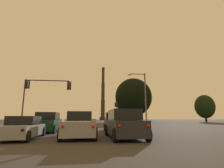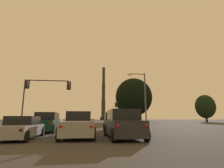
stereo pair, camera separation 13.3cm
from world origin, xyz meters
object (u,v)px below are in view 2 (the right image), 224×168
at_px(sedan_left_lane_second, 22,128).
at_px(street_lamp, 142,94).
at_px(suv_right_lane_front, 114,122).
at_px(suv_left_lane_front, 47,123).
at_px(pickup_truck_center_lane_second, 78,125).
at_px(smokestack, 103,99).
at_px(traffic_light_far_right, 116,109).
at_px(traffic_light_overhead_left, 40,90).
at_px(suv_right_lane_second, 123,124).

distance_m(sedan_left_lane_second, street_lamp, 17.78).
bearing_deg(sedan_left_lane_second, suv_right_lane_front, 39.16).
distance_m(sedan_left_lane_second, suv_left_lane_front, 5.64).
height_order(pickup_truck_center_lane_second, sedan_left_lane_second, pickup_truck_center_lane_second).
bearing_deg(suv_left_lane_front, smokestack, 82.14).
bearing_deg(traffic_light_far_right, smokestack, 88.25).
bearing_deg(suv_left_lane_front, traffic_light_far_right, 68.42).
bearing_deg(traffic_light_overhead_left, suv_left_lane_front, -67.51).
bearing_deg(traffic_light_overhead_left, traffic_light_far_right, 58.68).
relative_size(pickup_truck_center_lane_second, traffic_light_overhead_left, 0.83).
bearing_deg(street_lamp, suv_right_lane_second, -112.12).
relative_size(traffic_light_overhead_left, smokestack, 0.15).
distance_m(sedan_left_lane_second, smokestack, 139.53).
distance_m(suv_left_lane_front, street_lamp, 14.11).
height_order(pickup_truck_center_lane_second, suv_right_lane_second, suv_right_lane_second).
xyz_separation_m(suv_left_lane_front, street_lamp, (11.62, 6.94, 4.00)).
bearing_deg(sedan_left_lane_second, smokestack, 81.84).
xyz_separation_m(suv_right_lane_front, smokestack, (7.71, 131.76, 17.19)).
height_order(suv_right_lane_front, street_lamp, street_lamp).
height_order(suv_right_lane_second, street_lamp, street_lamp).
bearing_deg(street_lamp, traffic_light_overhead_left, 177.99).
distance_m(traffic_light_far_right, street_lamp, 23.93).
bearing_deg(smokestack, traffic_light_overhead_left, -97.91).
bearing_deg(suv_right_lane_second, traffic_light_overhead_left, 123.40).
xyz_separation_m(sedan_left_lane_second, suv_right_lane_front, (6.73, 5.92, 0.23)).
relative_size(pickup_truck_center_lane_second, street_lamp, 0.70).
relative_size(suv_right_lane_front, traffic_light_overhead_left, 0.74).
relative_size(suv_left_lane_front, traffic_light_far_right, 0.85).
bearing_deg(suv_right_lane_front, pickup_truck_center_lane_second, -119.49).
height_order(suv_left_lane_front, smokestack, smokestack).
distance_m(pickup_truck_center_lane_second, suv_right_lane_second, 3.29).
bearing_deg(traffic_light_far_right, traffic_light_overhead_left, -121.32).
xyz_separation_m(traffic_light_overhead_left, smokestack, (17.32, 124.59, 12.92)).
relative_size(pickup_truck_center_lane_second, smokestack, 0.12).
distance_m(suv_left_lane_front, smokestack, 133.92).
bearing_deg(suv_right_lane_front, smokestack, 89.42).
height_order(sedan_left_lane_second, street_lamp, street_lamp).
bearing_deg(traffic_light_overhead_left, smokestack, 82.09).
relative_size(suv_right_lane_front, traffic_light_far_right, 0.86).
xyz_separation_m(suv_right_lane_front, street_lamp, (5.10, 6.65, 4.00)).
relative_size(traffic_light_overhead_left, street_lamp, 0.84).
relative_size(sedan_left_lane_second, suv_left_lane_front, 0.96).
bearing_deg(street_lamp, smokestack, 88.80).
distance_m(suv_right_lane_second, suv_right_lane_front, 6.38).
bearing_deg(suv_right_lane_second, suv_right_lane_front, 86.85).
bearing_deg(pickup_truck_center_lane_second, street_lamp, 52.03).
relative_size(sedan_left_lane_second, street_lamp, 0.60).
xyz_separation_m(pickup_truck_center_lane_second, street_lamp, (8.34, 11.79, 4.10)).
height_order(suv_right_lane_second, traffic_light_far_right, traffic_light_far_right).
bearing_deg(sedan_left_lane_second, suv_right_lane_second, -6.12).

